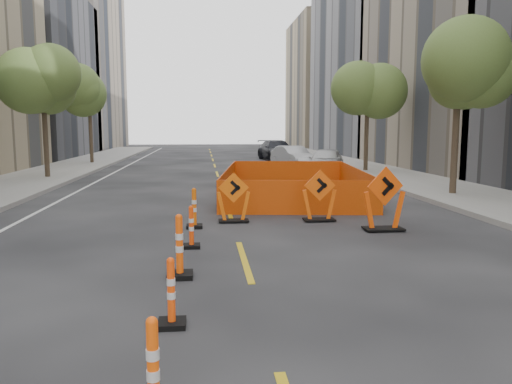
{
  "coord_description": "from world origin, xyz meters",
  "views": [
    {
      "loc": [
        -0.77,
        -5.41,
        2.58
      ],
      "look_at": [
        0.42,
        5.82,
        1.1
      ],
      "focal_mm": 35.0,
      "sensor_mm": 36.0,
      "label": 1
    }
  ],
  "objects": [
    {
      "name": "ground_plane",
      "position": [
        0.0,
        0.0,
        0.0
      ],
      "size": [
        140.0,
        140.0,
        0.0
      ],
      "primitive_type": "plane",
      "color": "black"
    },
    {
      "name": "sidewalk_right",
      "position": [
        9.0,
        12.0,
        0.07
      ],
      "size": [
        4.0,
        90.0,
        0.15
      ],
      "primitive_type": "cube",
      "color": "gray",
      "rests_on": "ground"
    },
    {
      "name": "bld_left_d",
      "position": [
        -17.0,
        39.2,
        7.0
      ],
      "size": [
        12.0,
        16.0,
        14.0
      ],
      "primitive_type": "cube",
      "color": "#4C4C51",
      "rests_on": "ground"
    },
    {
      "name": "bld_left_e",
      "position": [
        -17.0,
        55.6,
        10.0
      ],
      "size": [
        12.0,
        20.0,
        20.0
      ],
      "primitive_type": "cube",
      "color": "gray",
      "rests_on": "ground"
    },
    {
      "name": "bld_right_c",
      "position": [
        17.0,
        23.8,
        7.0
      ],
      "size": [
        12.0,
        16.0,
        14.0
      ],
      "primitive_type": "cube",
      "color": "gray",
      "rests_on": "ground"
    },
    {
      "name": "bld_right_d",
      "position": [
        17.0,
        40.2,
        10.0
      ],
      "size": [
        12.0,
        18.0,
        20.0
      ],
      "primitive_type": "cube",
      "color": "gray",
      "rests_on": "ground"
    },
    {
      "name": "bld_right_e",
      "position": [
        17.0,
        58.6,
        8.0
      ],
      "size": [
        12.0,
        14.0,
        16.0
      ],
      "primitive_type": "cube",
      "color": "tan",
      "rests_on": "ground"
    },
    {
      "name": "tree_l_c",
      "position": [
        -8.4,
        20.0,
        4.53
      ],
      "size": [
        2.8,
        2.8,
        5.95
      ],
      "color": "#382B1E",
      "rests_on": "ground"
    },
    {
      "name": "tree_l_d",
      "position": [
        -8.4,
        30.0,
        4.53
      ],
      "size": [
        2.8,
        2.8,
        5.95
      ],
      "color": "#382B1E",
      "rests_on": "ground"
    },
    {
      "name": "tree_r_b",
      "position": [
        8.4,
        12.0,
        4.53
      ],
      "size": [
        2.8,
        2.8,
        5.95
      ],
      "color": "#382B1E",
      "rests_on": "ground"
    },
    {
      "name": "tree_r_c",
      "position": [
        8.4,
        22.0,
        4.53
      ],
      "size": [
        2.8,
        2.8,
        5.95
      ],
      "color": "#382B1E",
      "rests_on": "ground"
    },
    {
      "name": "channelizer_2",
      "position": [
        -1.23,
        -1.25,
        0.48
      ],
      "size": [
        0.38,
        0.38,
        0.97
      ],
      "primitive_type": null,
      "color": "#FF540A",
      "rests_on": "ground"
    },
    {
      "name": "channelizer_3",
      "position": [
        -1.2,
        0.88,
        0.46
      ],
      "size": [
        0.36,
        0.36,
        0.92
      ],
      "primitive_type": null,
      "color": "#FF450A",
      "rests_on": "ground"
    },
    {
      "name": "channelizer_4",
      "position": [
        -1.19,
        3.01,
        0.56
      ],
      "size": [
        0.44,
        0.44,
        1.11
      ],
      "primitive_type": null,
      "color": "#FA500A",
      "rests_on": "ground"
    },
    {
      "name": "channelizer_5",
      "position": [
        -1.04,
        5.14,
        0.46
      ],
      "size": [
        0.36,
        0.36,
        0.91
      ],
      "primitive_type": null,
      "color": "#EB3D09",
      "rests_on": "ground"
    },
    {
      "name": "channelizer_6",
      "position": [
        -1.01,
        7.27,
        0.52
      ],
      "size": [
        0.41,
        0.41,
        1.04
      ],
      "primitive_type": null,
      "color": "#D85609",
      "rests_on": "ground"
    },
    {
      "name": "chevron_sign_left",
      "position": [
        0.04,
        7.94,
        0.68
      ],
      "size": [
        0.94,
        0.6,
        1.36
      ],
      "primitive_type": null,
      "rotation": [
        0.0,
        0.0,
        -0.06
      ],
      "color": "#E35909",
      "rests_on": "ground"
    },
    {
      "name": "chevron_sign_center",
      "position": [
        2.39,
        7.84,
        0.71
      ],
      "size": [
        0.96,
        0.59,
        1.42
      ],
      "primitive_type": null,
      "rotation": [
        0.0,
        0.0,
        -0.03
      ],
      "color": "#DF4E09",
      "rests_on": "ground"
    },
    {
      "name": "chevron_sign_right",
      "position": [
        3.69,
        6.42,
        0.81
      ],
      "size": [
        1.17,
        0.81,
        1.61
      ],
      "primitive_type": null,
      "rotation": [
        0.0,
        0.0,
        0.16
      ],
      "color": "#E84709",
      "rests_on": "ground"
    },
    {
      "name": "safety_fence",
      "position": [
        2.56,
        12.94,
        0.51
      ],
      "size": [
        5.83,
        8.78,
        1.03
      ],
      "primitive_type": null,
      "rotation": [
        0.0,
        0.0,
        -0.13
      ],
      "color": "orange",
      "rests_on": "ground"
    },
    {
      "name": "parked_car_near",
      "position": [
        5.91,
        21.2,
        0.73
      ],
      "size": [
        3.1,
        4.62,
        1.46
      ],
      "primitive_type": "imported",
      "rotation": [
        0.0,
        0.0,
        -0.35
      ],
      "color": "silver",
      "rests_on": "ground"
    },
    {
      "name": "parked_car_mid",
      "position": [
        4.95,
        26.03,
        0.69
      ],
      "size": [
        2.42,
        4.4,
        1.37
      ],
      "primitive_type": "imported",
      "rotation": [
        0.0,
        0.0,
        0.25
      ],
      "color": "#B5B5BB",
      "rests_on": "ground"
    },
    {
      "name": "parked_car_far",
      "position": [
        4.98,
        33.28,
        0.78
      ],
      "size": [
        2.83,
        5.58,
        1.55
      ],
      "primitive_type": "imported",
      "rotation": [
        0.0,
        0.0,
        0.13
      ],
      "color": "black",
      "rests_on": "ground"
    }
  ]
}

